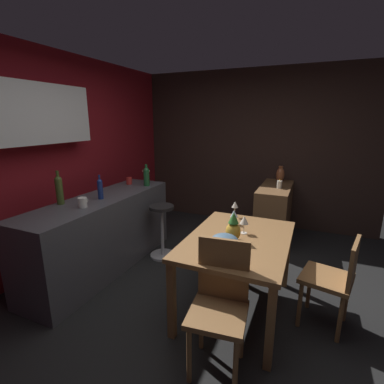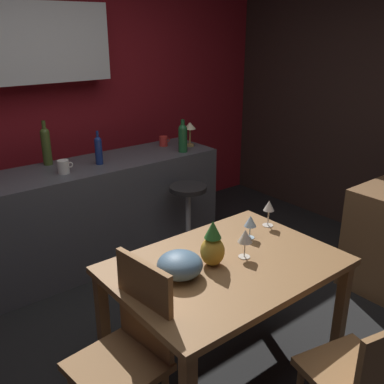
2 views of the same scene
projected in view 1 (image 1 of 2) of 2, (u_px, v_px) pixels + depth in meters
ground_plane at (206, 304)px, 2.82m from camera, size 9.00×9.00×0.00m
wall_kitchen_back at (36, 154)px, 3.21m from camera, size 5.20×0.33×2.60m
wall_side_right at (243, 149)px, 4.87m from camera, size 0.10×4.40×2.60m
dining_table at (238, 247)px, 2.60m from camera, size 1.26×0.89×0.74m
kitchen_counter at (103, 233)px, 3.41m from camera, size 2.10×0.60×0.90m
sideboard_cabinet at (274, 212)px, 4.32m from camera, size 1.10×0.44×0.82m
chair_near_window at (220, 301)px, 2.02m from camera, size 0.44×0.44×0.96m
chair_by_doorway at (335, 278)px, 2.40m from camera, size 0.48×0.48×0.85m
bar_stool at (162, 230)px, 3.71m from camera, size 0.34×0.34×0.71m
wine_glass_left at (234, 214)px, 2.89m from camera, size 0.08×0.08×0.15m
wine_glass_right at (235, 205)px, 3.10m from camera, size 0.07×0.07×0.18m
wine_glass_center at (244, 220)px, 2.65m from camera, size 0.08×0.08×0.17m
pineapple_centerpiece at (233, 228)px, 2.50m from camera, size 0.13×0.13×0.27m
fruit_bowl at (224, 242)px, 2.33m from camera, size 0.24×0.24×0.14m
wine_bottle_cobalt at (100, 188)px, 3.23m from camera, size 0.06×0.06×0.28m
wine_bottle_olive at (59, 189)px, 3.01m from camera, size 0.08×0.08×0.37m
wine_bottle_green at (146, 176)px, 3.86m from camera, size 0.08×0.08×0.30m
cup_red at (129, 181)px, 3.98m from camera, size 0.11×0.08×0.10m
cup_white at (83, 202)px, 2.93m from camera, size 0.13×0.09×0.11m
counter_lamp at (146, 171)px, 4.06m from camera, size 0.11×0.11×0.23m
pillar_candle_tall at (279, 185)px, 4.08m from camera, size 0.07×0.07×0.14m
vase_copper at (280, 175)px, 4.44m from camera, size 0.13×0.13×0.26m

